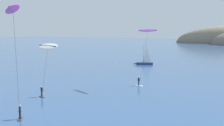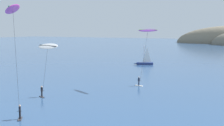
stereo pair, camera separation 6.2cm
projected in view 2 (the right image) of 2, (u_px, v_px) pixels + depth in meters
name	position (u px, v px, depth m)	size (l,w,h in m)	color
sailboat_near	(144.00, 63.00, 82.01)	(5.76, 3.43, 5.70)	navy
kitesurfer_magenta	(13.00, 17.00, 28.56)	(5.01, 5.35, 12.79)	#2D2D33
kitesurfer_white	(47.00, 50.00, 40.22)	(5.65, 3.27, 8.31)	#2D2D33
kitesurfer_purple	(147.00, 36.00, 48.71)	(5.04, 2.82, 10.41)	silver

